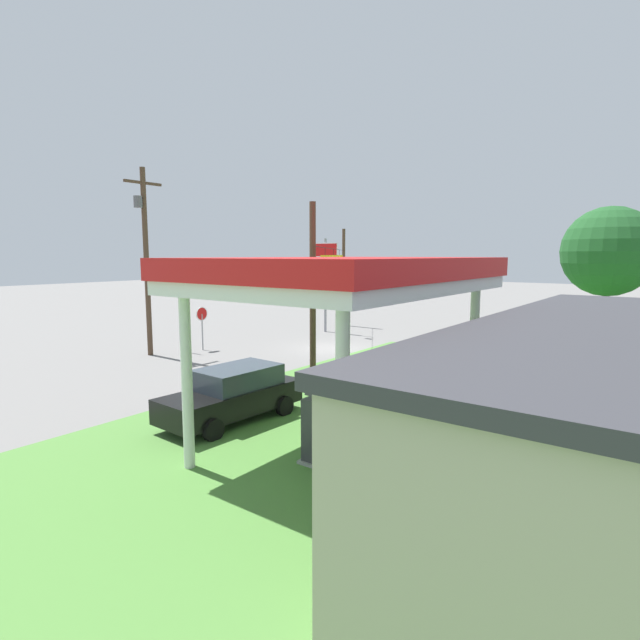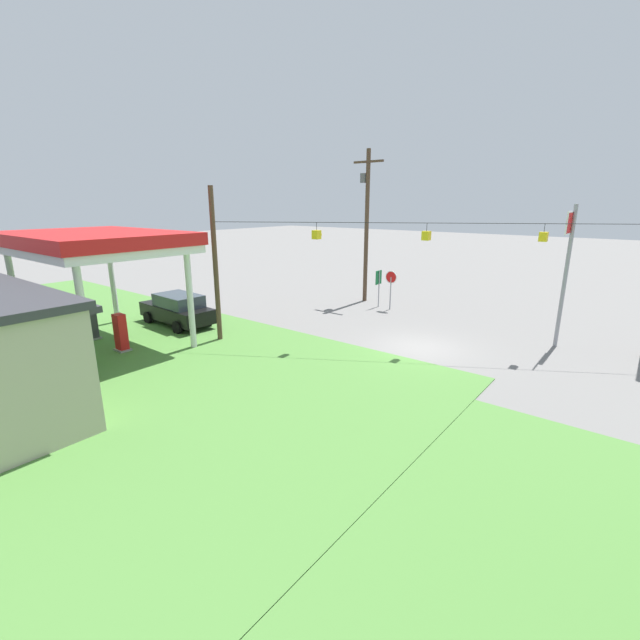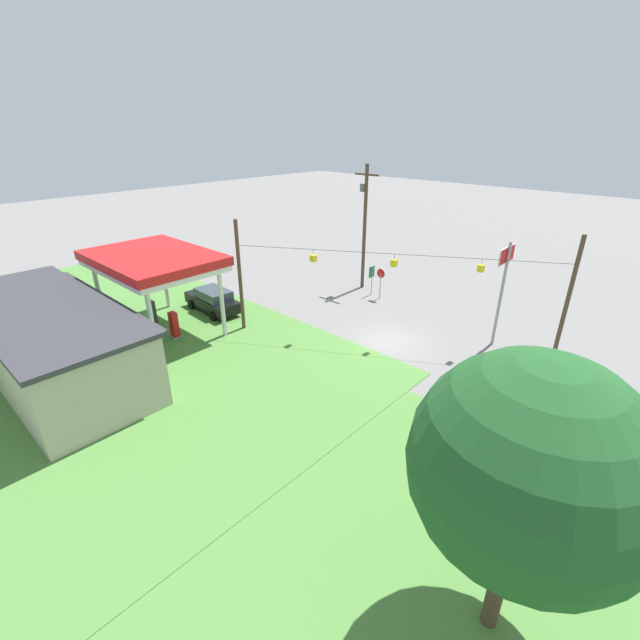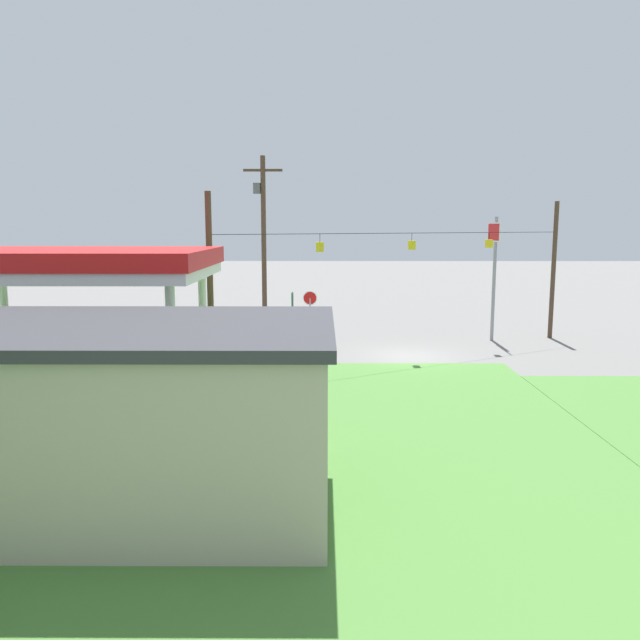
# 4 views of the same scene
# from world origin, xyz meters

# --- Properties ---
(ground_plane) EXTENTS (160.00, 160.00, 0.00)m
(ground_plane) POSITION_xyz_m (0.00, 0.00, 0.00)
(ground_plane) COLOR slate
(gas_station_canopy) EXTENTS (8.58, 6.12, 5.36)m
(gas_station_canopy) POSITION_xyz_m (12.02, 8.91, 4.84)
(gas_station_canopy) COLOR silver
(gas_station_canopy) RESTS_ON ground
(fuel_pump_near) EXTENTS (0.71, 0.56, 1.77)m
(fuel_pump_near) POSITION_xyz_m (10.57, 8.91, 0.85)
(fuel_pump_near) COLOR gray
(fuel_pump_near) RESTS_ON ground
(fuel_pump_far) EXTENTS (0.71, 0.56, 1.77)m
(fuel_pump_far) POSITION_xyz_m (13.47, 8.91, 0.85)
(fuel_pump_far) COLOR gray
(fuel_pump_far) RESTS_ON ground
(car_at_pumps_front) EXTENTS (4.97, 2.29, 1.78)m
(car_at_pumps_front) POSITION_xyz_m (12.34, 4.73, 0.92)
(car_at_pumps_front) COLOR black
(car_at_pumps_front) RESTS_ON ground
(car_at_pumps_rear) EXTENTS (4.70, 2.38, 1.85)m
(car_at_pumps_rear) POSITION_xyz_m (11.82, 13.10, 0.96)
(car_at_pumps_rear) COLOR white
(car_at_pumps_rear) RESTS_ON ground
(stop_sign_roadside) EXTENTS (0.80, 0.08, 2.50)m
(stop_sign_roadside) POSITION_xyz_m (4.80, -5.79, 1.81)
(stop_sign_roadside) COLOR #99999E
(stop_sign_roadside) RESTS_ON ground
(stop_sign_overhead) EXTENTS (0.22, 2.23, 6.57)m
(stop_sign_overhead) POSITION_xyz_m (-4.96, -4.23, 4.66)
(stop_sign_overhead) COLOR gray
(stop_sign_overhead) RESTS_ON ground
(route_sign) EXTENTS (0.10, 0.70, 2.40)m
(route_sign) POSITION_xyz_m (5.81, -5.99, 1.71)
(route_sign) COLOR gray
(route_sign) RESTS_ON ground
(utility_pole_main) EXTENTS (2.20, 0.44, 9.99)m
(utility_pole_main) POSITION_xyz_m (7.51, -6.97, 5.58)
(utility_pole_main) COLOR #4C3828
(utility_pole_main) RESTS_ON ground
(signal_span_gantry) EXTENTS (17.07, 10.24, 7.40)m
(signal_span_gantry) POSITION_xyz_m (0.00, -0.01, 4.00)
(signal_span_gantry) COLOR #4C3828
(signal_span_gantry) RESTS_ON ground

